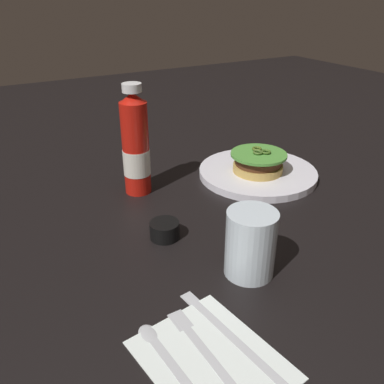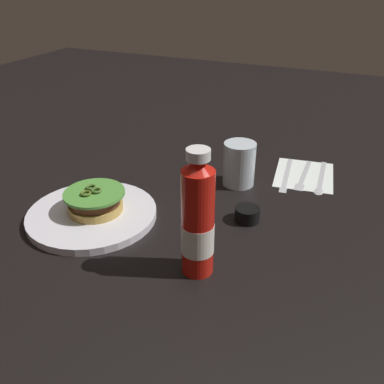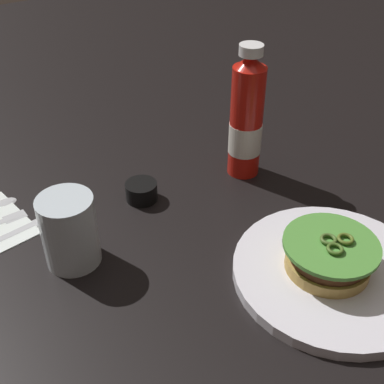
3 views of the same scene
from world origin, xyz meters
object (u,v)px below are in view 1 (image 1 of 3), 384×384
Objects in this scene: butter_knife at (224,328)px; fork_utensil at (203,347)px; ketchup_bottle at (136,147)px; spoon_utensil at (169,359)px; water_glass at (251,243)px; burger_sandwich at (258,162)px; dinner_plate at (258,173)px; condiment_cup at (165,230)px; napkin at (211,360)px.

fork_utensil is at bearing 107.60° from butter_knife.
ketchup_bottle is 0.48m from spoon_utensil.
fork_utensil is (-0.10, 0.15, -0.05)m from water_glass.
butter_knife is 0.09m from spoon_utensil.
ketchup_bottle is (0.08, 0.27, 0.06)m from burger_sandwich.
dinner_plate is 5.17× the size of condiment_cup.
water_glass reaches higher than dinner_plate.
ketchup_bottle reaches higher than condiment_cup.
burger_sandwich reaches higher than napkin.
dinner_plate is at bearing -67.90° from condiment_cup.
dinner_plate is 0.57m from spoon_utensil.
water_glass is 0.22m from spoon_utensil.
butter_knife reaches higher than napkin.
butter_knife is (-0.37, 0.35, -0.00)m from dinner_plate.
napkin is (-0.27, 0.07, -0.01)m from condiment_cup.
fork_utensil is 0.95× the size of spoon_utensil.
condiment_cup is 0.24m from butter_knife.
water_glass is at bearing 139.59° from dinner_plate.
condiment_cup reaches higher than spoon_utensil.
burger_sandwich reaches higher than fork_utensil.
ketchup_bottle reaches higher than napkin.
dinner_plate is at bearing -44.00° from napkin.
ketchup_bottle reaches higher than water_glass.
ketchup_bottle is 0.22m from condiment_cup.
napkin is (-0.39, 0.38, -0.04)m from burger_sandwich.
dinner_plate is 0.56m from napkin.
spoon_utensil is (-0.25, 0.12, -0.01)m from condiment_cup.
fork_utensil is at bearing 166.81° from ketchup_bottle.
butter_knife is 0.04m from fork_utensil.
burger_sandwich is 0.64× the size of butter_knife.
butter_knife and fork_utensil have the same top height.
water_glass is at bearing 139.66° from burger_sandwich.
ketchup_bottle is at bearing -8.39° from butter_knife.
dinner_plate is at bearing -43.03° from burger_sandwich.
butter_knife is at bearing 136.81° from dinner_plate.
water_glass reaches higher than fork_utensil.
spoon_utensil is at bearing 83.29° from fork_utensil.
dinner_plate is 0.03m from burger_sandwich.
burger_sandwich is 0.29m from ketchup_bottle.
dinner_plate is 0.54m from fork_utensil.
butter_knife is (-0.36, 0.34, -0.04)m from burger_sandwich.
napkin is at bearing -178.57° from fork_utensil.
burger_sandwich is 0.55× the size of ketchup_bottle.
napkin is 0.05m from butter_knife.
burger_sandwich is 0.73× the size of napkin.
burger_sandwich is at bearing -40.34° from water_glass.
dinner_plate is at bearing -45.41° from fork_utensil.
ketchup_bottle is 0.36m from water_glass.
burger_sandwich is at bearing -45.45° from fork_utensil.
condiment_cup is (-0.20, 0.03, -0.09)m from ketchup_bottle.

